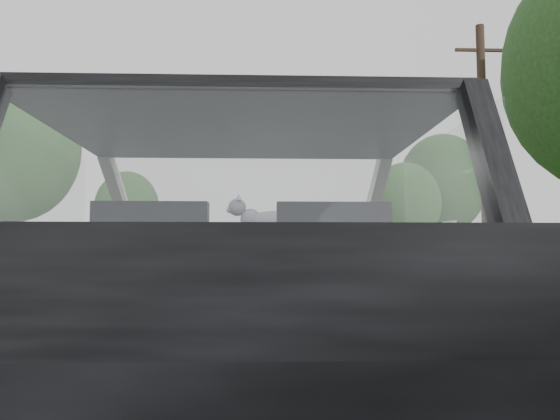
{
  "coord_description": "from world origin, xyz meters",
  "views": [
    {
      "loc": [
        0.08,
        -2.79,
        0.85
      ],
      "look_at": [
        0.2,
        0.55,
        1.14
      ],
      "focal_mm": 35.0,
      "sensor_mm": 36.0,
      "label": 1
    }
  ],
  "objects": [
    {
      "name": "highway_sign",
      "position": [
        6.85,
        16.4,
        1.09
      ],
      "size": [
        0.36,
        0.85,
        2.18
      ],
      "primitive_type": "cube",
      "rotation": [
        0.0,
        0.0,
        0.33
      ],
      "color": "#0F4918",
      "rests_on": "ground"
    },
    {
      "name": "subject_car",
      "position": [
        0.0,
        0.0,
        0.72
      ],
      "size": [
        1.8,
        4.0,
        1.45
      ],
      "primitive_type": "cube",
      "color": "black",
      "rests_on": "ground"
    },
    {
      "name": "driver_seat",
      "position": [
        -0.4,
        -0.29,
        0.88
      ],
      "size": [
        0.5,
        0.72,
        0.42
      ],
      "primitive_type": "cube",
      "color": "#21212A",
      "rests_on": "subject_car"
    },
    {
      "name": "passenger_seat",
      "position": [
        0.4,
        -0.29,
        0.88
      ],
      "size": [
        0.5,
        0.72,
        0.42
      ],
      "primitive_type": "cube",
      "color": "#21212A",
      "rests_on": "subject_car"
    },
    {
      "name": "tree_5",
      "position": [
        -11.16,
        21.98,
        4.46
      ],
      "size": [
        7.58,
        7.58,
        8.91
      ],
      "primitive_type": null,
      "rotation": [
        0.0,
        0.0,
        0.36
      ],
      "color": "#1C3418",
      "rests_on": "ground"
    },
    {
      "name": "guardrail",
      "position": [
        4.3,
        10.0,
        0.58
      ],
      "size": [
        0.05,
        90.0,
        0.32
      ],
      "primitive_type": "cube",
      "color": "#9097A1",
      "rests_on": "ground"
    },
    {
      "name": "tree_3",
      "position": [
        13.34,
        36.25,
        4.79
      ],
      "size": [
        7.25,
        7.25,
        9.57
      ],
      "primitive_type": null,
      "rotation": [
        0.0,
        0.0,
        -0.16
      ],
      "color": "#1C3418",
      "rests_on": "ground"
    },
    {
      "name": "steering_wheel",
      "position": [
        -0.4,
        0.33,
        0.92
      ],
      "size": [
        0.36,
        0.36,
        0.04
      ],
      "primitive_type": "torus",
      "color": "black",
      "rests_on": "dashboard"
    },
    {
      "name": "dashboard",
      "position": [
        0.0,
        0.62,
        0.85
      ],
      "size": [
        1.58,
        0.45,
        0.3
      ],
      "primitive_type": "cube",
      "color": "black",
      "rests_on": "subject_car"
    },
    {
      "name": "tree_6",
      "position": [
        -8.84,
        33.69,
        3.19
      ],
      "size": [
        4.83,
        4.83,
        6.39
      ],
      "primitive_type": null,
      "rotation": [
        0.0,
        0.0,
        -0.16
      ],
      "color": "#1C3418",
      "rests_on": "ground"
    },
    {
      "name": "other_car",
      "position": [
        0.48,
        21.7,
        0.68
      ],
      "size": [
        1.8,
        4.22,
        1.37
      ],
      "primitive_type": "imported",
      "rotation": [
        0.0,
        0.0,
        0.04
      ],
      "color": "#B3B9C9",
      "rests_on": "ground"
    },
    {
      "name": "tree_2",
      "position": [
        8.06,
        26.93,
        2.96
      ],
      "size": [
        4.57,
        4.57,
        5.92
      ],
      "primitive_type": null,
      "rotation": [
        0.0,
        0.0,
        0.19
      ],
      "color": "#1C3418",
      "rests_on": "ground"
    },
    {
      "name": "utility_pole",
      "position": [
        7.68,
        15.28,
        4.45
      ],
      "size": [
        0.37,
        0.37,
        8.9
      ],
      "primitive_type": "cylinder",
      "rotation": [
        0.0,
        0.0,
        -0.36
      ],
      "color": "#31251C",
      "rests_on": "ground"
    },
    {
      "name": "cat",
      "position": [
        0.17,
        0.6,
        1.08
      ],
      "size": [
        0.54,
        0.19,
        0.24
      ],
      "primitive_type": "ellipsoid",
      "rotation": [
        0.0,
        0.0,
        -0.04
      ],
      "color": "slate",
      "rests_on": "dashboard"
    }
  ]
}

